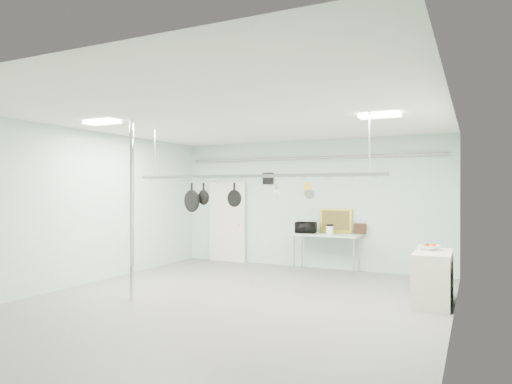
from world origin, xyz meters
The scene contains 25 objects.
floor centered at (0.00, 0.00, 0.00)m, with size 8.00×8.00×0.00m, color gray.
ceiling centered at (0.00, 0.00, 3.19)m, with size 7.00×8.00×0.02m, color silver.
back_wall centered at (0.00, 3.99, 1.60)m, with size 7.00×0.02×3.20m, color silver.
right_wall centered at (3.49, 0.00, 1.60)m, with size 0.02×8.00×3.20m, color silver.
door centered at (-2.30, 3.94, 1.05)m, with size 1.10×0.10×2.20m, color silver.
wall_vent centered at (-1.10, 3.97, 2.25)m, with size 0.30×0.04×0.30m, color black.
conduit_pipe centered at (0.00, 3.90, 2.75)m, with size 0.07×0.07×6.60m, color gray.
chrome_pole centered at (-1.70, -0.60, 1.60)m, with size 0.08×0.08×3.20m, color silver.
prep_table centered at (0.60, 3.60, 0.83)m, with size 1.60×0.70×0.91m.
side_cabinet centered at (3.15, 1.40, 0.45)m, with size 0.60×1.20×0.90m, color beige.
pot_rack centered at (0.20, 0.30, 2.23)m, with size 4.80×0.06×1.00m.
light_panel_left centered at (-2.20, -0.80, 3.16)m, with size 0.65×0.30×0.05m, color white.
light_panel_right centered at (2.40, 0.60, 3.16)m, with size 0.65×0.30×0.05m, color white.
microwave centered at (0.09, 3.56, 1.04)m, with size 0.48×0.33×0.27m, color black.
coffee_canister centered at (0.70, 3.53, 1.00)m, with size 0.17×0.17×0.19m, color white.
painting_large centered at (0.74, 3.90, 1.20)m, with size 0.78×0.05×0.58m, color gold.
painting_small centered at (1.33, 3.90, 1.03)m, with size 0.30×0.04×0.25m, color black.
fruit_bowl centered at (3.07, 1.60, 0.94)m, with size 0.34×0.34×0.08m, color white.
skillet_left centered at (-1.03, 0.30, 1.80)m, with size 0.42×0.06×0.56m, color black, non-canonical shape.
skillet_mid centered at (-0.77, 0.30, 1.89)m, with size 0.28×0.06×0.39m, color black, non-canonical shape.
skillet_right centered at (-0.12, 0.30, 1.87)m, with size 0.31×0.06×0.44m, color black, non-canonical shape.
whisk centered at (0.71, 0.30, 1.90)m, with size 0.18×0.18×0.36m, color #B4B4B9, non-canonical shape.
grater centered at (1.26, 0.30, 1.97)m, with size 0.10×0.02×0.24m, color yellow, non-canonical shape.
saucepan centered at (1.31, 0.30, 1.95)m, with size 0.16×0.09×0.27m, color #ABABB0, non-canonical shape.
fruit_cluster centered at (3.07, 1.60, 0.98)m, with size 0.24×0.24×0.09m, color #99240E, non-canonical shape.
Camera 1 is at (3.80, -6.93, 1.96)m, focal length 32.00 mm.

